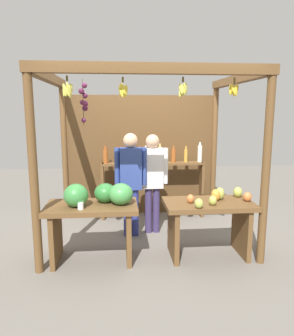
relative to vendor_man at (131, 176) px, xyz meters
name	(u,v)px	position (x,y,z in m)	size (l,w,h in m)	color
ground_plane	(146,234)	(0.23, 0.03, -0.94)	(12.00, 12.00, 0.00)	slate
market_stall	(143,140)	(0.22, 0.49, 0.49)	(2.84, 2.23, 2.41)	brown
fruit_counter_left	(96,210)	(-0.47, -0.77, -0.27)	(1.14, 0.64, 1.02)	brown
fruit_counter_right	(209,216)	(0.99, -0.77, -0.39)	(1.15, 0.65, 0.90)	brown
bottle_shelf_unit	(153,173)	(0.42, 0.82, -0.12)	(1.82, 0.22, 1.35)	brown
vendor_man	(131,176)	(0.00, 0.00, 0.00)	(0.48, 0.21, 1.57)	navy
vendor_woman	(152,175)	(0.34, 0.12, -0.02)	(0.48, 0.21, 1.54)	#3A2F59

